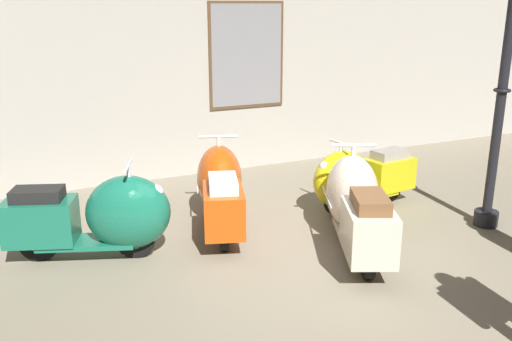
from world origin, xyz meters
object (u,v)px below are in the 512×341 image
object	(u,v)px
scooter_0	(102,216)
scooter_1	(221,188)
scooter_3	(356,178)
scooter_2	(356,204)
lamppost	(505,69)

from	to	relation	value
scooter_0	scooter_1	size ratio (longest dim) A/B	0.98
scooter_1	scooter_3	world-z (taller)	scooter_1
scooter_0	scooter_3	xyz separation A→B (m)	(3.19, 0.09, -0.04)
scooter_0	scooter_3	distance (m)	3.19
scooter_1	scooter_2	xyz separation A→B (m)	(1.10, -1.18, 0.02)
scooter_1	scooter_2	size ratio (longest dim) A/B	0.97
scooter_3	scooter_0	bearing A→B (deg)	-5.81
scooter_1	scooter_2	world-z (taller)	scooter_2
scooter_3	lamppost	size ratio (longest dim) A/B	0.51
scooter_0	scooter_2	xyz separation A→B (m)	(2.53, -0.87, 0.03)
scooter_1	scooter_3	size ratio (longest dim) A/B	1.12
scooter_1	lamppost	world-z (taller)	lamppost
scooter_2	scooter_3	distance (m)	1.16
scooter_0	scooter_1	distance (m)	1.46
scooter_1	scooter_3	distance (m)	1.78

